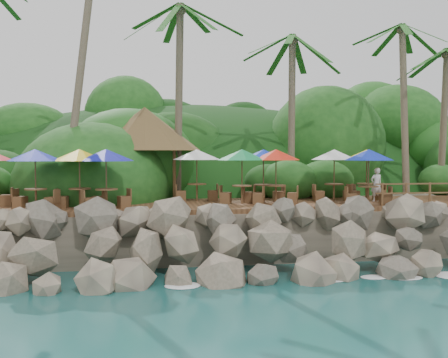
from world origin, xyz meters
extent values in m
plane|color=#19514F|center=(0.00, 0.00, 0.00)|extent=(140.00, 140.00, 0.00)
cube|color=gray|center=(0.00, 16.00, 1.05)|extent=(32.00, 25.20, 2.10)
ellipsoid|color=#143811|center=(0.00, 23.50, 0.00)|extent=(44.80, 28.00, 15.40)
cube|color=brown|center=(0.00, 6.00, 2.20)|extent=(26.00, 5.00, 0.20)
ellipsoid|color=white|center=(-6.00, 0.30, 0.03)|extent=(1.20, 0.80, 0.06)
ellipsoid|color=white|center=(-3.00, 0.30, 0.03)|extent=(1.20, 0.80, 0.06)
ellipsoid|color=white|center=(0.00, 0.30, 0.03)|extent=(1.20, 0.80, 0.06)
ellipsoid|color=white|center=(3.00, 0.30, 0.03)|extent=(1.20, 0.80, 0.06)
ellipsoid|color=white|center=(6.00, 0.30, 0.03)|extent=(1.20, 0.80, 0.06)
cylinder|color=brown|center=(-6.40, 8.43, 9.29)|extent=(1.93, 2.90, 13.76)
cylinder|color=brown|center=(-1.81, 9.03, 7.06)|extent=(0.55, 1.11, 9.51)
ellipsoid|color=#23601E|center=(-1.81, 9.03, 11.81)|extent=(6.00, 6.00, 2.40)
cylinder|color=brown|center=(4.11, 9.29, 6.46)|extent=(0.43, 0.55, 8.33)
ellipsoid|color=#23601E|center=(4.11, 9.29, 10.62)|extent=(6.00, 6.00, 2.40)
cylinder|color=brown|center=(10.21, 8.90, 6.92)|extent=(0.74, 1.79, 9.18)
ellipsoid|color=#23601E|center=(10.21, 8.90, 11.53)|extent=(6.00, 6.00, 2.40)
cylinder|color=brown|center=(12.27, 8.50, 6.13)|extent=(0.49, 0.94, 7.68)
ellipsoid|color=#23601E|center=(12.27, 8.50, 9.97)|extent=(6.00, 6.00, 2.40)
cylinder|color=brown|center=(-4.91, 8.15, 3.50)|extent=(0.16, 0.16, 2.40)
cylinder|color=brown|center=(-2.11, 8.15, 3.50)|extent=(0.16, 0.16, 2.40)
cylinder|color=brown|center=(-4.91, 10.95, 3.50)|extent=(0.16, 0.16, 2.40)
cylinder|color=brown|center=(-2.11, 10.95, 3.50)|extent=(0.16, 0.16, 2.40)
cone|color=brown|center=(-3.51, 9.55, 5.80)|extent=(5.69, 5.69, 2.20)
cylinder|color=brown|center=(-7.96, 4.93, 2.70)|extent=(0.09, 0.09, 0.79)
cylinder|color=brown|center=(-7.96, 4.93, 3.11)|extent=(0.90, 0.90, 0.05)
cylinder|color=brown|center=(-7.96, 4.93, 3.48)|extent=(0.05, 0.05, 2.36)
cone|color=#0C169F|center=(-7.96, 4.93, 4.50)|extent=(2.26, 2.26, 0.48)
cube|color=brown|center=(-8.65, 5.24, 2.55)|extent=(0.60, 0.60, 0.49)
cube|color=brown|center=(-7.28, 4.62, 2.55)|extent=(0.60, 0.60, 0.49)
cylinder|color=brown|center=(-1.10, 7.30, 2.70)|extent=(0.09, 0.09, 0.79)
cylinder|color=brown|center=(-1.10, 7.30, 3.11)|extent=(0.90, 0.90, 0.05)
cylinder|color=brown|center=(-1.10, 7.30, 3.48)|extent=(0.05, 0.05, 2.36)
cone|color=silver|center=(-1.10, 7.30, 4.50)|extent=(2.26, 2.26, 0.48)
cube|color=brown|center=(-1.85, 7.32, 2.55)|extent=(0.47, 0.47, 0.49)
cube|color=brown|center=(-0.35, 7.27, 2.55)|extent=(0.47, 0.47, 0.49)
cube|color=brown|center=(-9.40, 6.15, 2.55)|extent=(0.48, 0.48, 0.49)
cylinder|color=brown|center=(6.19, 4.40, 2.70)|extent=(0.09, 0.09, 0.79)
cylinder|color=brown|center=(6.19, 4.40, 3.11)|extent=(0.90, 0.90, 0.05)
cylinder|color=brown|center=(6.19, 4.40, 3.48)|extent=(0.05, 0.05, 2.36)
cone|color=#0C23A5|center=(6.19, 4.40, 4.50)|extent=(2.26, 2.26, 0.48)
cube|color=brown|center=(5.45, 4.50, 2.55)|extent=(0.51, 0.51, 0.49)
cube|color=brown|center=(6.94, 4.30, 2.55)|extent=(0.51, 0.51, 0.49)
cylinder|color=brown|center=(1.87, 6.18, 2.70)|extent=(0.09, 0.09, 0.79)
cylinder|color=brown|center=(1.87, 6.18, 3.11)|extent=(0.90, 0.90, 0.05)
cylinder|color=brown|center=(1.87, 6.18, 3.48)|extent=(0.05, 0.05, 2.36)
cone|color=#0D2AB0|center=(1.87, 6.18, 4.50)|extent=(2.26, 2.26, 0.48)
cube|color=brown|center=(1.12, 6.11, 2.55)|extent=(0.49, 0.49, 0.49)
cube|color=brown|center=(2.62, 6.24, 2.55)|extent=(0.49, 0.49, 0.49)
cylinder|color=brown|center=(0.77, 5.69, 2.70)|extent=(0.09, 0.09, 0.79)
cylinder|color=brown|center=(0.77, 5.69, 3.11)|extent=(0.90, 0.90, 0.05)
cylinder|color=brown|center=(0.77, 5.69, 3.48)|extent=(0.05, 0.05, 2.36)
cone|color=#0D7C3C|center=(0.77, 5.69, 4.50)|extent=(2.26, 2.26, 0.48)
cube|color=brown|center=(0.07, 5.97, 2.55)|extent=(0.59, 0.59, 0.49)
cube|color=brown|center=(1.46, 5.40, 2.55)|extent=(0.59, 0.59, 0.49)
cylinder|color=brown|center=(5.29, 6.18, 2.70)|extent=(0.09, 0.09, 0.79)
cylinder|color=brown|center=(5.29, 6.18, 3.11)|extent=(0.90, 0.90, 0.05)
cylinder|color=brown|center=(5.29, 6.18, 3.48)|extent=(0.05, 0.05, 2.36)
cone|color=silver|center=(5.29, 6.18, 4.50)|extent=(2.26, 2.26, 0.48)
cube|color=brown|center=(4.54, 6.18, 2.55)|extent=(0.45, 0.45, 0.49)
cube|color=brown|center=(6.04, 6.19, 2.55)|extent=(0.45, 0.45, 0.49)
cylinder|color=brown|center=(2.32, 5.62, 2.70)|extent=(0.09, 0.09, 0.79)
cylinder|color=brown|center=(2.32, 5.62, 3.11)|extent=(0.90, 0.90, 0.05)
cylinder|color=brown|center=(2.32, 5.62, 3.48)|extent=(0.05, 0.05, 2.36)
cone|color=red|center=(2.32, 5.62, 4.50)|extent=(2.26, 2.26, 0.48)
cube|color=brown|center=(1.61, 5.88, 2.55)|extent=(0.58, 0.58, 0.49)
cube|color=brown|center=(3.02, 5.36, 2.55)|extent=(0.58, 0.58, 0.49)
cylinder|color=brown|center=(-6.21, 4.92, 2.70)|extent=(0.09, 0.09, 0.79)
cylinder|color=brown|center=(-6.21, 4.92, 3.11)|extent=(0.90, 0.90, 0.05)
cylinder|color=brown|center=(-6.21, 4.92, 3.48)|extent=(0.05, 0.05, 2.36)
cone|color=yellow|center=(-6.21, 4.92, 4.50)|extent=(2.26, 2.26, 0.48)
cube|color=brown|center=(-6.95, 5.03, 2.55)|extent=(0.51, 0.51, 0.49)
cube|color=brown|center=(-5.47, 4.80, 2.55)|extent=(0.51, 0.51, 0.49)
cylinder|color=brown|center=(6.93, 6.22, 2.70)|extent=(0.09, 0.09, 0.79)
cylinder|color=brown|center=(6.93, 6.22, 3.11)|extent=(0.90, 0.90, 0.05)
cylinder|color=brown|center=(6.93, 6.22, 3.48)|extent=(0.05, 0.05, 2.36)
cone|color=yellow|center=(6.93, 6.22, 4.50)|extent=(2.26, 2.26, 0.48)
cube|color=brown|center=(6.20, 6.05, 2.55)|extent=(0.54, 0.54, 0.49)
cube|color=brown|center=(7.66, 6.39, 2.55)|extent=(0.54, 0.54, 0.49)
cylinder|color=brown|center=(-5.10, 4.41, 2.70)|extent=(0.09, 0.09, 0.79)
cylinder|color=brown|center=(-5.10, 4.41, 3.11)|extent=(0.90, 0.90, 0.05)
cylinder|color=brown|center=(-5.10, 4.41, 3.48)|extent=(0.05, 0.05, 2.36)
cone|color=#0B0F97|center=(-5.10, 4.41, 4.50)|extent=(2.26, 2.26, 0.48)
cube|color=brown|center=(-5.79, 4.11, 2.55)|extent=(0.59, 0.59, 0.49)
cube|color=brown|center=(-4.41, 4.71, 2.55)|extent=(0.59, 0.59, 0.49)
cylinder|color=brown|center=(6.48, 3.65, 2.80)|extent=(0.10, 0.10, 1.00)
cylinder|color=brown|center=(7.58, 3.65, 2.80)|extent=(0.10, 0.10, 1.00)
cylinder|color=brown|center=(8.68, 3.65, 2.80)|extent=(0.10, 0.10, 1.00)
imported|color=silver|center=(7.18, 5.71, 3.09)|extent=(0.62, 0.45, 1.59)
camera|label=1|loc=(-3.66, -17.21, 4.63)|focal=41.77mm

